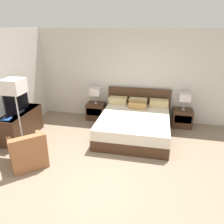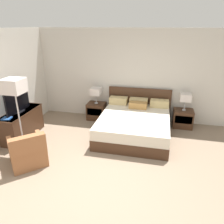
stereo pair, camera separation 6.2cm
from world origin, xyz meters
name	(u,v)px [view 1 (the left image)]	position (x,y,z in m)	size (l,w,h in m)	color
ground_plane	(95,185)	(0.00, 0.00, 0.00)	(9.73, 9.73, 0.00)	#84705B
wall_back	(125,76)	(0.00, 3.27, 1.34)	(6.46, 0.06, 2.68)	beige
wall_left	(3,88)	(-2.66, 1.32, 1.34)	(0.06, 5.04, 2.68)	beige
bed	(134,123)	(0.45, 2.20, 0.30)	(1.85, 2.13, 1.01)	#422819
nightstand_left	(96,111)	(-0.83, 2.96, 0.25)	(0.55, 0.45, 0.51)	#422819
nightstand_right	(182,118)	(1.74, 2.96, 0.25)	(0.55, 0.45, 0.51)	#422819
table_lamp_left	(95,92)	(-0.83, 2.96, 0.88)	(0.30, 0.30, 0.48)	#B7B7BC
table_lamp_right	(185,97)	(1.74, 2.96, 0.88)	(0.30, 0.30, 0.48)	#B7B7BC
dresser	(22,124)	(-2.37, 1.41, 0.36)	(0.47, 1.33, 0.71)	#422819
tv	(17,101)	(-2.37, 1.37, 1.01)	(0.18, 0.89, 0.62)	black
book_red_cover	(6,119)	(-2.39, 0.92, 0.72)	(0.20, 0.19, 0.03)	#234C8E
armchair_by_window	(28,153)	(-1.53, 0.33, 0.28)	(0.97, 0.97, 0.76)	#935B38
floor_lamp	(14,90)	(-1.92, 0.76, 1.49)	(0.40, 0.40, 1.72)	#B7B7BC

